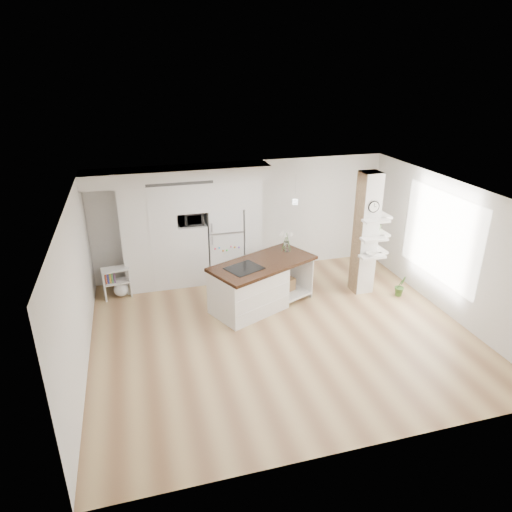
{
  "coord_description": "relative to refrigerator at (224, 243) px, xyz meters",
  "views": [
    {
      "loc": [
        -2.46,
        -7.06,
        4.75
      ],
      "look_at": [
        -0.25,
        0.9,
        1.24
      ],
      "focal_mm": 32.0,
      "sensor_mm": 36.0,
      "label": 1
    }
  ],
  "objects": [
    {
      "name": "shelf_plant",
      "position": [
        3.15,
        -1.38,
        0.65
      ],
      "size": [
        0.27,
        0.23,
        0.3
      ],
      "primitive_type": "imported",
      "color": "#42702C",
      "rests_on": "column"
    },
    {
      "name": "refrigerator",
      "position": [
        0.0,
        0.0,
        0.0
      ],
      "size": [
        0.78,
        0.69,
        1.75
      ],
      "color": "white",
      "rests_on": "floor"
    },
    {
      "name": "cabinet_wall",
      "position": [
        -0.92,
        -0.01,
        0.63
      ],
      "size": [
        4.0,
        0.71,
        2.7
      ],
      "color": "white",
      "rests_on": "floor"
    },
    {
      "name": "room",
      "position": [
        0.53,
        -2.68,
        0.98
      ],
      "size": [
        7.04,
        6.04,
        2.72
      ],
      "color": "white",
      "rests_on": "ground"
    },
    {
      "name": "bookshelf",
      "position": [
        -2.45,
        -0.35,
        -0.58
      ],
      "size": [
        0.61,
        0.41,
        0.68
      ],
      "rotation": [
        0.0,
        0.0,
        0.15
      ],
      "color": "white",
      "rests_on": "floor"
    },
    {
      "name": "column",
      "position": [
        2.9,
        -1.55,
        0.48
      ],
      "size": [
        0.69,
        0.9,
        2.7
      ],
      "color": "silver",
      "rests_on": "floor"
    },
    {
      "name": "pendant_light",
      "position": [
        2.23,
        -2.53,
        1.24
      ],
      "size": [
        0.12,
        0.12,
        0.1
      ],
      "primitive_type": "cylinder",
      "color": "white",
      "rests_on": "room"
    },
    {
      "name": "decor_bowl",
      "position": [
        2.82,
        -1.78,
        0.13
      ],
      "size": [
        0.22,
        0.22,
        0.05
      ],
      "primitive_type": "imported",
      "color": "white",
      "rests_on": "column"
    },
    {
      "name": "kitchen_island",
      "position": [
        0.26,
        -1.66,
        -0.36
      ],
      "size": [
        2.43,
        1.87,
        1.56
      ],
      "rotation": [
        0.0,
        0.0,
        0.43
      ],
      "color": "white",
      "rests_on": "floor"
    },
    {
      "name": "floor_plant_a",
      "position": [
        3.52,
        -1.96,
        -0.64
      ],
      "size": [
        0.31,
        0.28,
        0.46
      ],
      "primitive_type": "imported",
      "rotation": [
        0.0,
        0.0,
        0.35
      ],
      "color": "#42702C",
      "rests_on": "floor"
    },
    {
      "name": "floor_plant_b",
      "position": [
        2.93,
        -1.21,
        -0.63
      ],
      "size": [
        0.37,
        0.37,
        0.49
      ],
      "primitive_type": "imported",
      "rotation": [
        0.0,
        0.0,
        0.43
      ],
      "color": "#42702C",
      "rests_on": "floor"
    },
    {
      "name": "floor",
      "position": [
        0.53,
        -2.68,
        -0.88
      ],
      "size": [
        7.0,
        6.0,
        0.01
      ],
      "primitive_type": "cube",
      "color": "tan",
      "rests_on": "ground"
    },
    {
      "name": "microwave",
      "position": [
        -0.75,
        -0.06,
        0.69
      ],
      "size": [
        0.54,
        0.37,
        0.3
      ],
      "primitive_type": "imported",
      "color": "#2D2D2D",
      "rests_on": "cabinet_wall"
    },
    {
      "name": "window",
      "position": [
        4.0,
        -2.38,
        0.62
      ],
      "size": [
        0.0,
        2.4,
        2.4
      ],
      "primitive_type": "plane",
      "rotation": [
        1.57,
        0.0,
        -1.57
      ],
      "color": "white",
      "rests_on": "room"
    }
  ]
}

